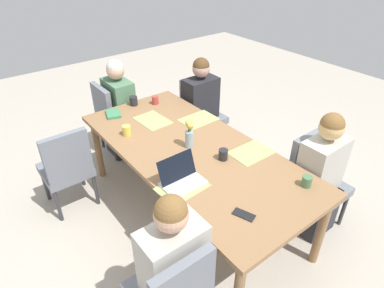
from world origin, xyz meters
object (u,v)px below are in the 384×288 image
Objects in this scene: chair_near_right_mid at (67,166)px; coffee_mug_near_right at (307,181)px; chair_far_left_near at (314,177)px; coffee_mug_centre_right at (155,100)px; person_far_left_far at (200,112)px; dining_table at (192,155)px; person_near_left_mid at (174,277)px; laptop_near_left_mid at (181,178)px; person_far_left_near at (317,181)px; person_head_left_right_near at (121,114)px; coffee_mug_near_left at (127,130)px; flower_vase at (190,132)px; coffee_mug_far_left at (223,155)px; coffee_mug_centre_left at (134,101)px; chair_head_left_right_near at (113,116)px; chair_far_left_far at (200,110)px; book_red_cover at (113,114)px; phone_black at (244,215)px.

coffee_mug_near_right is at bearing 36.32° from chair_near_right_mid.
coffee_mug_centre_right is at bearing -160.58° from chair_far_left_near.
coffee_mug_centre_right is at bearing -101.22° from person_far_left_far.
dining_table is 1.97× the size of person_near_left_mid.
laptop_near_left_mid is at bearing -47.55° from dining_table.
person_head_left_right_near is (-2.20, -0.77, 0.00)m from person_far_left_near.
coffee_mug_near_left is at bearing -54.62° from coffee_mug_centre_right.
flower_vase is 2.88× the size of coffee_mug_far_left.
flower_vase reaches higher than coffee_mug_centre_right.
person_head_left_right_near reaches higher than coffee_mug_centre_left.
person_near_left_mid is at bearing -17.03° from chair_head_left_right_near.
person_far_left_far is 1.33× the size of chair_near_right_mid.
person_far_left_far is 3.73× the size of laptop_near_left_mid.
coffee_mug_centre_left reaches higher than coffee_mug_near_right.
laptop_near_left_mid reaches higher than coffee_mug_near_right.
flower_vase is (-0.78, -0.82, 0.41)m from chair_far_left_near.
person_far_left_far is 4.45× the size of flower_vase.
chair_far_left_far is 9.26× the size of coffee_mug_near_left.
chair_head_left_right_near is 9.06× the size of coffee_mug_centre_left.
chair_far_left_near is at bearing 112.76° from coffee_mug_near_right.
chair_far_left_near is 10.60× the size of coffee_mug_near_right.
chair_far_left_far is at bearing 60.56° from chair_head_left_right_near.
person_far_left_near is at bearing 20.55° from chair_head_left_right_near.
chair_near_right_mid reaches higher than coffee_mug_near_left.
coffee_mug_centre_right is (0.43, 0.23, 0.27)m from person_head_left_right_near.
book_red_cover is at bearing 164.29° from person_near_left_mid.
person_far_left_far is at bearing 136.99° from person_near_left_mid.
chair_head_left_right_near is at bearing -176.51° from flower_vase.
person_near_left_mid is at bearing 2.12° from book_red_cover.
chair_far_left_far is 1.29m from flower_vase.
laptop_near_left_mid is at bearing -24.25° from coffee_mug_centre_right.
dining_table is at bearing 32.40° from book_red_cover.
chair_head_left_right_near is 9.65× the size of coffee_mug_far_left.
coffee_mug_centre_left is 0.50× the size of book_red_cover.
coffee_mug_near_right is at bearing 84.96° from person_near_left_mid.
chair_far_left_near is 1.00× the size of chair_near_right_mid.
person_head_left_right_near is 1.33× the size of chair_near_right_mid.
person_near_left_mid is 4.45× the size of flower_vase.
person_far_left_far is at bearing 166.97° from coffee_mug_near_right.
dining_table is at bearing 31.25° from coffee_mug_near_left.
coffee_mug_centre_left is at bearing 178.76° from dining_table.
coffee_mug_far_left is (1.74, 0.19, 0.30)m from chair_head_left_right_near.
person_far_left_near reaches higher than coffee_mug_centre_right.
dining_table is 0.89m from phone_black.
coffee_mug_far_left is 0.47× the size of book_red_cover.
person_far_left_near is at bearing 19.35° from person_head_left_right_near.
dining_table is 1.14m from person_near_left_mid.
book_red_cover is (-0.21, 0.63, 0.27)m from chair_near_right_mid.
chair_far_left_near reaches higher than book_red_cover.
dining_table is 23.68× the size of coffee_mug_centre_left.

